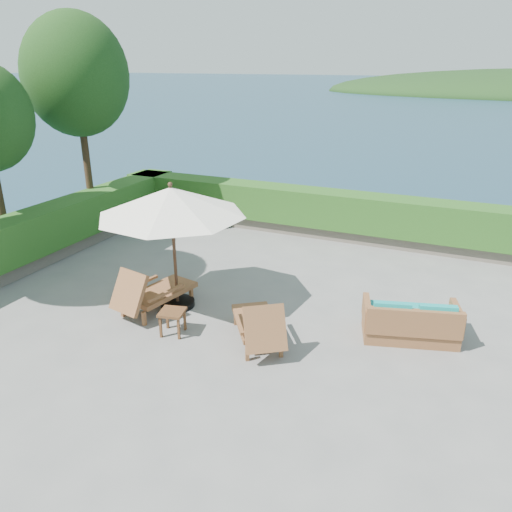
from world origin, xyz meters
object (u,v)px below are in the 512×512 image
at_px(lounge_right, 259,324).
at_px(wicker_loveseat, 411,323).
at_px(lounge_left, 151,292).
at_px(side_table, 172,315).
at_px(patio_umbrella, 171,203).

xyz_separation_m(lounge_right, wicker_loveseat, (2.45, 1.29, -0.09)).
bearing_deg(lounge_left, side_table, -22.03).
bearing_deg(side_table, wicker_loveseat, 21.35).
bearing_deg(wicker_loveseat, lounge_right, -167.90).
xyz_separation_m(lounge_right, side_table, (-1.62, -0.30, -0.02)).
height_order(lounge_left, lounge_right, lounge_left).
distance_m(patio_umbrella, lounge_right, 2.90).
bearing_deg(side_table, lounge_left, 145.97).
bearing_deg(side_table, patio_umbrella, 118.14).
bearing_deg(lounge_right, side_table, 155.56).
relative_size(lounge_left, lounge_right, 1.05).
bearing_deg(lounge_left, lounge_right, 5.26).
height_order(patio_umbrella, lounge_left, patio_umbrella).
relative_size(patio_umbrella, lounge_right, 2.02).
bearing_deg(patio_umbrella, wicker_loveseat, 7.15).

